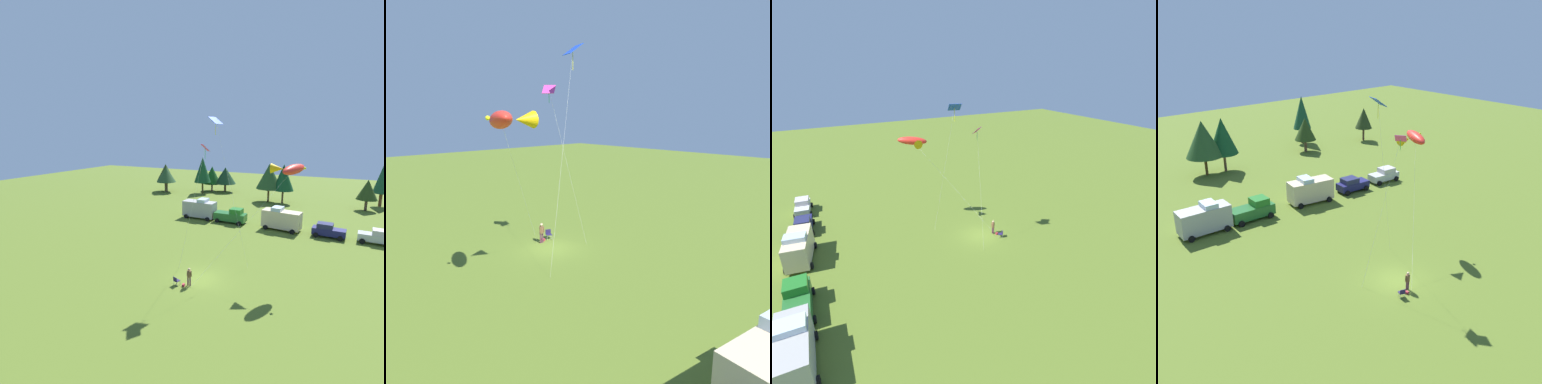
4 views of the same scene
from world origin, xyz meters
The scene contains 12 objects.
ground_plane centered at (0.00, 0.00, 0.00)m, with size 160.00×160.00×0.00m, color #546922.
person_kite_flyer centered at (-0.37, -1.58, 1.02)m, with size 0.53×0.35×1.74m.
folding_chair centered at (-1.50, -2.02, 0.49)m, with size 0.62×0.62×0.82m.
backpack_on_grass centered at (-0.79, -1.91, 0.11)m, with size 0.32×0.22×0.22m, color #9F2632.
van_motorhome_grey centered at (-8.82, 19.57, 1.64)m, with size 5.46×2.73×3.34m.
truck_green_flatbed centered at (-3.24, 19.38, 1.10)m, with size 5.05×2.51×2.34m.
van_camper_beige centered at (4.49, 19.07, 1.64)m, with size 5.66×3.22×3.34m.
car_navy_hatch centered at (10.79, 18.58, 0.95)m, with size 4.32×2.47×1.89m.
car_silver_compact centered at (16.57, 18.50, 0.95)m, with size 4.33×2.48×1.89m.
kite_large_fish centered at (7.05, 5.22, 10.53)m, with size 8.74×8.91×11.14m.
kite_diamond_blue centered at (0.30, 3.11, 14.74)m, with size 4.02×2.06×15.49m.
kite_diamond_rainbow centered at (0.15, 0.52, 12.18)m, with size 3.79×1.35×12.95m.
Camera 3 is at (-26.46, 16.16, 19.02)m, focal length 28.00 mm.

